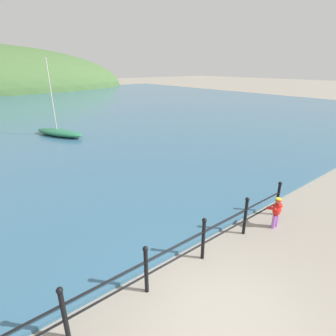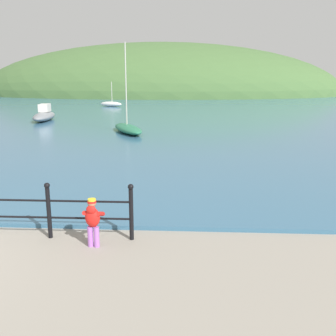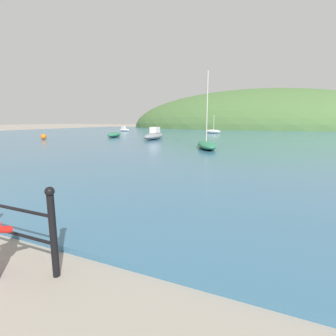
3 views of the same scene
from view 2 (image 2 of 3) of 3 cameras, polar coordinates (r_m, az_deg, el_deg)
water at (r=38.69m, az=-5.28°, el=8.30°), size 80.00×60.00×0.10m
far_hillside at (r=72.69m, az=-1.30°, el=10.61°), size 64.94×35.72×18.20m
child_in_coat at (r=7.98m, az=-10.89°, el=-7.16°), size 0.40×0.39×1.00m
boat_blue_hull at (r=30.76m, az=-17.53°, el=7.30°), size 1.76×4.44×1.20m
boat_twin_mast at (r=23.16m, az=-5.84°, el=5.76°), size 2.75×4.30×5.10m
boat_far_left at (r=43.40m, az=-8.26°, el=9.19°), size 2.69×1.63×2.61m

